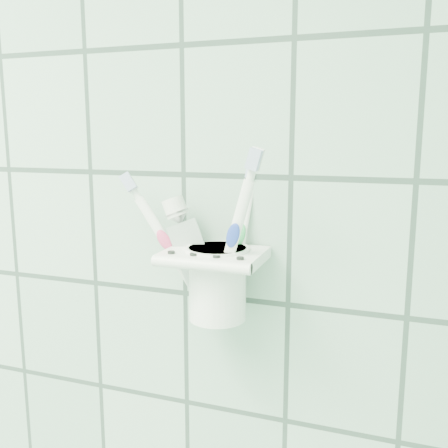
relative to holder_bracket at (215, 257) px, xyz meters
name	(u,v)px	position (x,y,z in m)	size (l,w,h in m)	color
holder_bracket	(215,257)	(0.00, 0.00, 0.00)	(0.12, 0.10, 0.04)	white
cup	(217,280)	(0.00, 0.00, -0.03)	(0.08, 0.08, 0.09)	white
toothbrush_pink	(206,231)	(-0.01, 0.01, 0.03)	(0.11, 0.02, 0.19)	white
toothbrush_blue	(229,236)	(0.01, 0.01, 0.02)	(0.03, 0.05, 0.19)	white
toothbrush_orange	(212,230)	(0.00, -0.01, 0.04)	(0.06, 0.02, 0.21)	white
toothpaste_tube	(212,243)	(-0.01, 0.01, 0.01)	(0.08, 0.04, 0.16)	silver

